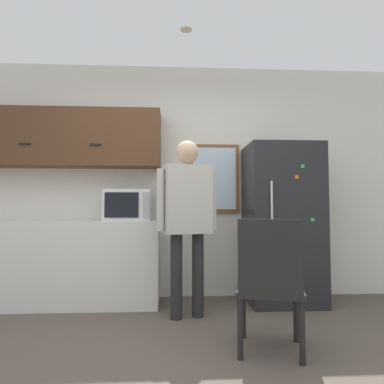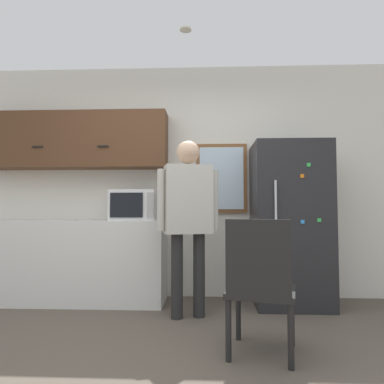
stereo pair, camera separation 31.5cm
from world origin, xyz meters
name	(u,v)px [view 2 (the right image)]	position (x,y,z in m)	size (l,w,h in m)	color
ground_plane	(148,376)	(0.00, 0.00, 0.00)	(16.00, 16.00, 0.00)	brown
back_wall	(176,180)	(0.00, 1.93, 1.35)	(6.00, 0.06, 2.70)	silver
counter	(69,261)	(-1.15, 1.61, 0.44)	(2.10, 0.57, 0.88)	silver
upper_cabinets	(76,141)	(-1.15, 1.74, 1.79)	(2.10, 0.33, 0.64)	#51331E
microwave	(135,205)	(-0.43, 1.61, 1.05)	(0.49, 0.42, 0.33)	white
person	(188,209)	(0.18, 1.12, 1.01)	(0.57, 0.32, 1.66)	black
refrigerator	(290,224)	(1.24, 1.57, 0.85)	(0.77, 0.66, 1.70)	#232326
chair	(260,282)	(0.72, 0.27, 0.51)	(0.56, 0.56, 0.94)	black
window	(221,178)	(0.53, 1.88, 1.37)	(0.59, 0.05, 0.80)	brown
ceiling_light	(186,30)	(0.17, 1.00, 2.68)	(0.11, 0.11, 0.01)	white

